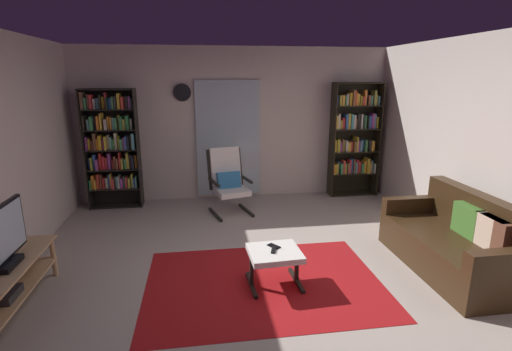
% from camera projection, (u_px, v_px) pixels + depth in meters
% --- Properties ---
extents(ground_plane, '(7.02, 7.02, 0.00)m').
position_uv_depth(ground_plane, '(261.00, 274.00, 4.17)').
color(ground_plane, '#B0A093').
extents(wall_back, '(5.60, 0.06, 2.60)m').
position_uv_depth(wall_back, '(235.00, 124.00, 6.61)').
color(wall_back, beige).
rests_on(wall_back, ground).
extents(wall_right, '(0.06, 6.00, 2.60)m').
position_uv_depth(wall_right, '(501.00, 151.00, 4.22)').
color(wall_right, beige).
rests_on(wall_right, ground).
extents(glass_door_panel, '(1.10, 0.01, 2.00)m').
position_uv_depth(glass_door_panel, '(228.00, 139.00, 6.60)').
color(glass_door_panel, silver).
extents(area_rug, '(2.45, 1.74, 0.01)m').
position_uv_depth(area_rug, '(264.00, 283.00, 3.99)').
color(area_rug, '#A41518').
rests_on(area_rug, ground).
extents(tv_stand, '(0.40, 1.40, 0.46)m').
position_uv_depth(tv_stand, '(7.00, 283.00, 3.41)').
color(tv_stand, tan).
rests_on(tv_stand, ground).
extents(television, '(0.20, 0.87, 0.55)m').
position_uv_depth(television, '(0.00, 240.00, 3.32)').
color(television, black).
rests_on(television, tv_stand).
extents(bookshelf_near_tv, '(0.83, 0.30, 1.93)m').
position_uv_depth(bookshelf_near_tv, '(112.00, 145.00, 6.12)').
color(bookshelf_near_tv, black).
rests_on(bookshelf_near_tv, ground).
extents(bookshelf_near_sofa, '(0.85, 0.30, 2.01)m').
position_uv_depth(bookshelf_near_sofa, '(354.00, 136.00, 6.77)').
color(bookshelf_near_sofa, black).
rests_on(bookshelf_near_sofa, ground).
extents(leather_sofa, '(0.82, 1.71, 0.85)m').
position_uv_depth(leather_sofa, '(457.00, 243.00, 4.20)').
color(leather_sofa, '#342111').
rests_on(leather_sofa, ground).
extents(lounge_armchair, '(0.71, 0.77, 1.02)m').
position_uv_depth(lounge_armchair, '(228.00, 179.00, 5.98)').
color(lounge_armchair, black).
rests_on(lounge_armchair, ground).
extents(ottoman, '(0.54, 0.51, 0.39)m').
position_uv_depth(ottoman, '(275.00, 257.00, 3.88)').
color(ottoman, white).
rests_on(ottoman, ground).
extents(tv_remote, '(0.08, 0.15, 0.02)m').
position_uv_depth(tv_remote, '(273.00, 250.00, 3.86)').
color(tv_remote, black).
rests_on(tv_remote, ottoman).
extents(cell_phone, '(0.14, 0.15, 0.01)m').
position_uv_depth(cell_phone, '(274.00, 246.00, 3.95)').
color(cell_phone, black).
rests_on(cell_phone, ottoman).
extents(wall_clock, '(0.29, 0.03, 0.29)m').
position_uv_depth(wall_clock, '(182.00, 92.00, 6.28)').
color(wall_clock, silver).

